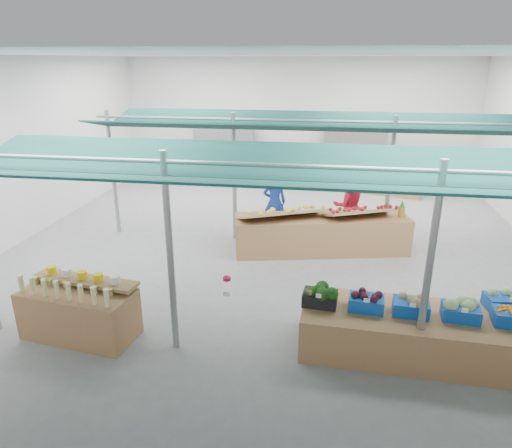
# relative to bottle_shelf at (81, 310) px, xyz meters

# --- Properties ---
(floor) EXTENTS (13.00, 13.00, 0.00)m
(floor) POSITION_rel_bottle_shelf_xyz_m (2.56, 3.92, -0.43)
(floor) COLOR slate
(floor) RESTS_ON ground
(hall) EXTENTS (13.00, 13.00, 13.00)m
(hall) POSITION_rel_bottle_shelf_xyz_m (2.56, 5.36, 2.22)
(hall) COLOR silver
(hall) RESTS_ON ground
(pole_grid) EXTENTS (10.00, 4.60, 3.00)m
(pole_grid) POSITION_rel_bottle_shelf_xyz_m (3.31, 2.17, 1.39)
(pole_grid) COLOR gray
(pole_grid) RESTS_ON floor
(awnings) EXTENTS (9.50, 7.08, 0.30)m
(awnings) POSITION_rel_bottle_shelf_xyz_m (3.31, 2.17, 2.35)
(awnings) COLOR #0B2F2D
(awnings) RESTS_ON pole_grid
(back_shelving_left) EXTENTS (2.00, 0.50, 2.00)m
(back_shelving_left) POSITION_rel_bottle_shelf_xyz_m (0.06, 9.92, 0.57)
(back_shelving_left) COLOR #B23F33
(back_shelving_left) RESTS_ON floor
(back_shelving_right) EXTENTS (2.00, 0.50, 2.00)m
(back_shelving_right) POSITION_rel_bottle_shelf_xyz_m (4.56, 9.92, 0.57)
(back_shelving_right) COLOR #B23F33
(back_shelving_right) RESTS_ON floor
(bottle_shelf) EXTENTS (1.83, 1.27, 1.05)m
(bottle_shelf) POSITION_rel_bottle_shelf_xyz_m (0.00, 0.00, 0.00)
(bottle_shelf) COLOR #946240
(bottle_shelf) RESTS_ON floor
(veg_counter) EXTENTS (3.50, 1.32, 0.67)m
(veg_counter) POSITION_rel_bottle_shelf_xyz_m (5.16, 0.27, -0.09)
(veg_counter) COLOR #946240
(veg_counter) RESTS_ON floor
(fruit_counter) EXTENTS (3.95, 1.71, 0.82)m
(fruit_counter) POSITION_rel_bottle_shelf_xyz_m (3.64, 3.94, -0.01)
(fruit_counter) COLOR #946240
(fruit_counter) RESTS_ON floor
(far_counter) EXTENTS (5.30, 2.51, 0.94)m
(far_counter) POSITION_rel_bottle_shelf_xyz_m (4.20, 9.62, 0.04)
(far_counter) COLOR #946240
(far_counter) RESTS_ON floor
(crate_stack) EXTENTS (0.51, 0.36, 0.59)m
(crate_stack) POSITION_rel_bottle_shelf_xyz_m (5.09, 0.55, -0.13)
(crate_stack) COLOR #0F48AB
(crate_stack) RESTS_ON floor
(vendor_left) EXTENTS (0.63, 0.48, 1.54)m
(vendor_left) POSITION_rel_bottle_shelf_xyz_m (2.44, 5.04, 0.34)
(vendor_left) COLOR navy
(vendor_left) RESTS_ON floor
(vendor_right) EXTENTS (0.85, 0.73, 1.54)m
(vendor_right) POSITION_rel_bottle_shelf_xyz_m (4.24, 5.04, 0.34)
(vendor_right) COLOR #B1152C
(vendor_right) RESTS_ON floor
(crate_broccoli) EXTENTS (0.53, 0.43, 0.35)m
(crate_broccoli) POSITION_rel_bottle_shelf_xyz_m (3.68, 0.35, 0.40)
(crate_broccoli) COLOR black
(crate_broccoli) RESTS_ON veg_counter
(crate_beets) EXTENTS (0.53, 0.43, 0.29)m
(crate_beets) POSITION_rel_bottle_shelf_xyz_m (4.35, 0.31, 0.38)
(crate_beets) COLOR #0F48AB
(crate_beets) RESTS_ON veg_counter
(crate_celeriac) EXTENTS (0.53, 0.43, 0.31)m
(crate_celeriac) POSITION_rel_bottle_shelf_xyz_m (4.97, 0.28, 0.39)
(crate_celeriac) COLOR #0F48AB
(crate_celeriac) RESTS_ON veg_counter
(crate_cabbage) EXTENTS (0.53, 0.43, 0.35)m
(crate_cabbage) POSITION_rel_bottle_shelf_xyz_m (5.64, 0.25, 0.40)
(crate_cabbage) COLOR #0F48AB
(crate_cabbage) RESTS_ON veg_counter
(sparrow) EXTENTS (0.12, 0.09, 0.11)m
(sparrow) POSITION_rel_bottle_shelf_xyz_m (3.52, 0.23, 0.49)
(sparrow) COLOR brown
(sparrow) RESTS_ON crate_broccoli
(pole_ribbon) EXTENTS (0.12, 0.12, 0.28)m
(pole_ribbon) POSITION_rel_bottle_shelf_xyz_m (2.32, 0.12, 0.65)
(pole_ribbon) COLOR #B90C2E
(pole_ribbon) RESTS_ON pole_grid
(apple_heap_yellow) EXTENTS (2.02, 1.42, 0.27)m
(apple_heap_yellow) POSITION_rel_bottle_shelf_xyz_m (2.76, 3.66, 0.56)
(apple_heap_yellow) COLOR #997247
(apple_heap_yellow) RESTS_ON fruit_counter
(apple_heap_red) EXTENTS (1.66, 1.26, 0.27)m
(apple_heap_red) POSITION_rel_bottle_shelf_xyz_m (4.42, 4.02, 0.56)
(apple_heap_red) COLOR #997247
(apple_heap_red) RESTS_ON fruit_counter
(pineapple) EXTENTS (0.14, 0.14, 0.39)m
(pineapple) POSITION_rel_bottle_shelf_xyz_m (5.36, 4.22, 0.58)
(pineapple) COLOR #8C6019
(pineapple) RESTS_ON fruit_counter
(crate_extra) EXTENTS (0.54, 0.43, 0.32)m
(crate_extra) POSITION_rel_bottle_shelf_xyz_m (6.33, 0.65, 0.39)
(crate_extra) COLOR #0F48AB
(crate_extra) RESTS_ON veg_counter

